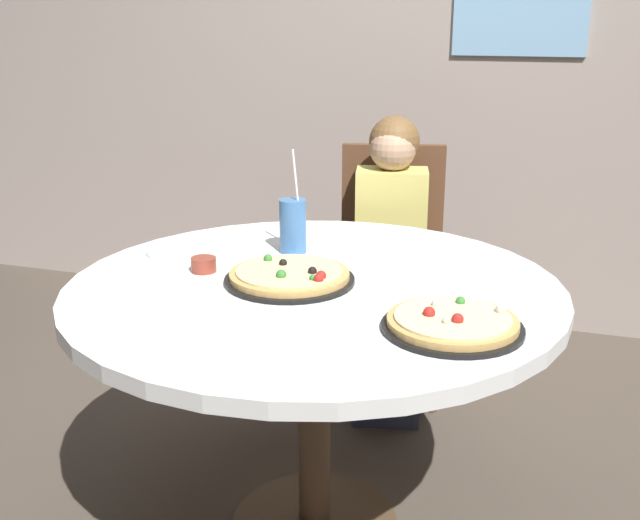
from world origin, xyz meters
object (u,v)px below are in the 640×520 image
at_px(soda_cup, 293,226).
at_px(plate_small, 177,251).
at_px(chair_wooden, 391,255).
at_px(diner_child, 389,282).
at_px(dining_table, 314,315).
at_px(pizza_cheese, 453,323).
at_px(sauce_bowl, 204,265).
at_px(pizza_veggie, 290,276).

height_order(soda_cup, plate_small, soda_cup).
xyz_separation_m(chair_wooden, diner_child, (0.04, -0.18, -0.05)).
distance_m(dining_table, chair_wooden, 1.01).
xyz_separation_m(diner_child, plate_small, (-0.49, -0.69, 0.27)).
height_order(diner_child, soda_cup, diner_child).
height_order(chair_wooden, pizza_cheese, chair_wooden).
bearing_deg(soda_cup, sauce_bowl, -124.47).
xyz_separation_m(dining_table, sauce_bowl, (-0.32, 0.00, 0.11)).
bearing_deg(sauce_bowl, pizza_cheese, -15.73).
distance_m(pizza_cheese, sauce_bowl, 0.74).
relative_size(dining_table, soda_cup, 4.25).
distance_m(pizza_veggie, pizza_cheese, 0.50).
height_order(pizza_veggie, plate_small, pizza_veggie).
xyz_separation_m(pizza_veggie, plate_small, (-0.41, 0.14, -0.01)).
bearing_deg(chair_wooden, plate_small, -117.62).
height_order(diner_child, pizza_veggie, diner_child).
xyz_separation_m(soda_cup, plate_small, (-0.32, -0.12, -0.08)).
bearing_deg(soda_cup, pizza_cheese, -39.60).
bearing_deg(sauce_bowl, plate_small, 139.66).
distance_m(chair_wooden, pizza_cheese, 1.29).
xyz_separation_m(pizza_cheese, soda_cup, (-0.54, 0.45, 0.06)).
bearing_deg(sauce_bowl, dining_table, -0.12).
bearing_deg(soda_cup, dining_table, -59.03).
xyz_separation_m(diner_child, sauce_bowl, (-0.34, -0.82, 0.29)).
height_order(dining_table, soda_cup, soda_cup).
bearing_deg(sauce_bowl, diner_child, 67.66).
xyz_separation_m(pizza_veggie, soda_cup, (-0.09, 0.26, 0.06)).
height_order(pizza_cheese, plate_small, pizza_cheese).
bearing_deg(pizza_cheese, plate_small, 159.10).
bearing_deg(soda_cup, diner_child, 73.79).
bearing_deg(pizza_veggie, pizza_cheese, -22.57).
bearing_deg(plate_small, diner_child, 54.60).
xyz_separation_m(diner_child, soda_cup, (-0.17, -0.57, 0.35)).
bearing_deg(chair_wooden, soda_cup, -99.86).
relative_size(soda_cup, plate_small, 1.71).
bearing_deg(plate_small, sauce_bowl, -40.34).
distance_m(dining_table, pizza_cheese, 0.45).
height_order(dining_table, plate_small, plate_small).
relative_size(dining_table, diner_child, 1.21).
bearing_deg(pizza_veggie, dining_table, 8.80).
bearing_deg(pizza_veggie, sauce_bowl, 177.62).
relative_size(pizza_veggie, soda_cup, 1.12).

